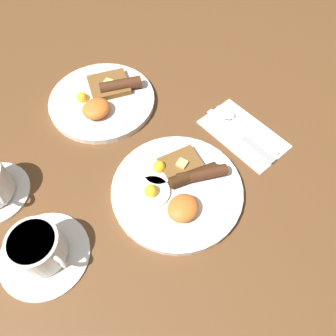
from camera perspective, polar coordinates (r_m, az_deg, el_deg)
ground_plane at (r=0.68m, az=1.56°, el=-4.21°), size 3.00×3.00×0.00m
breakfast_plate_near at (r=0.67m, az=1.76°, el=-3.53°), size 0.27×0.27×0.04m
breakfast_plate_far at (r=0.84m, az=-11.32°, el=11.69°), size 0.26×0.26×0.05m
teacup_near at (r=0.64m, az=-21.45°, el=-13.12°), size 0.17×0.17×0.08m
napkin at (r=0.79m, az=12.89°, el=5.93°), size 0.12×0.20×0.01m
knife at (r=0.77m, az=13.05°, el=5.14°), size 0.03×0.20×0.01m
spoon at (r=0.81m, az=10.89°, el=8.78°), size 0.04×0.19×0.01m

